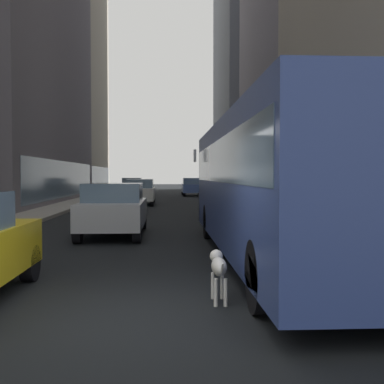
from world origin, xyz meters
The scene contains 13 objects.
ground_plane centered at (0.00, 35.00, 0.00)m, with size 120.00×120.00×0.00m, color black.
sidewalk_left centered at (-5.70, 35.00, 0.07)m, with size 2.40×110.00×0.15m, color #9E9991.
sidewalk_right centered at (5.70, 35.00, 0.07)m, with size 2.40×110.00×0.15m, color #9E9991.
building_left_far centered at (-11.90, 47.96, 18.70)m, with size 10.14×15.30×37.41m.
building_right_far centered at (11.90, 52.25, 19.26)m, with size 9.71×17.10×38.54m.
transit_bus centered at (2.80, 4.18, 1.78)m, with size 2.78×11.53×3.05m.
car_black_suv centered at (-2.80, 39.53, 0.82)m, with size 1.87×3.99×1.62m.
car_grey_wagon centered at (2.80, 14.19, 0.82)m, with size 1.71×3.90×1.62m.
car_white_van centered at (-1.20, 24.06, 0.82)m, with size 1.75×4.54×1.62m.
car_blue_hatchback centered at (2.80, 37.50, 0.82)m, with size 1.79×4.47×1.62m.
car_silver_sedan centered at (-1.20, 8.57, 0.82)m, with size 1.83×4.37×1.62m.
dalmatian_dog centered at (1.17, 0.69, 0.51)m, with size 0.22×0.96×0.72m.
pedestrian_with_handbag centered at (5.32, 7.71, 1.01)m, with size 0.45×0.34×1.69m.
Camera 1 is at (0.39, -6.30, 1.86)m, focal length 44.89 mm.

